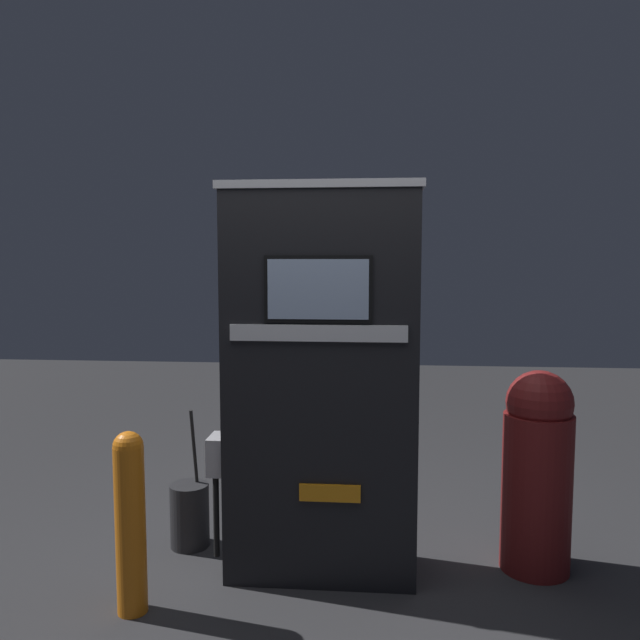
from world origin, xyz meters
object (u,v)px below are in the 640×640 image
at_px(trash_bin, 537,469).
at_px(squeegee_bucket, 190,514).
at_px(safety_bollard, 130,518).
at_px(gas_pump, 321,383).

height_order(trash_bin, squeegee_bucket, trash_bin).
relative_size(trash_bin, squeegee_bucket, 1.32).
bearing_deg(squeegee_bucket, safety_bollard, -95.76).
xyz_separation_m(safety_bollard, trash_bin, (2.03, 0.60, 0.10)).
bearing_deg(squeegee_bucket, gas_pump, -16.12).
distance_m(trash_bin, squeegee_bucket, 2.00).
relative_size(gas_pump, trash_bin, 1.88).
bearing_deg(gas_pump, safety_bollard, -151.37).
xyz_separation_m(gas_pump, squeegee_bucket, (-0.80, 0.23, -0.85)).
height_order(gas_pump, trash_bin, gas_pump).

